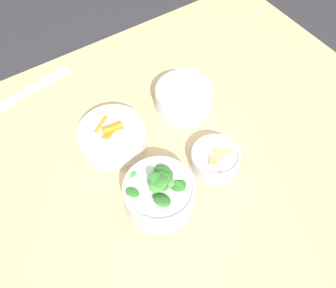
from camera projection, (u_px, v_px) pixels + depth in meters
The scene contains 7 objects.
ground_plane at pixel (163, 261), 1.51m from camera, with size 10.00×10.00×0.00m, color #2D2D33.
dining_table at pixel (161, 183), 0.98m from camera, with size 1.30×0.95×0.75m.
bowl_carrots at pixel (112, 135), 0.91m from camera, with size 0.17×0.17×0.06m.
bowl_greens at pixel (159, 193), 0.80m from camera, with size 0.16×0.16×0.11m.
bowl_beans_hotdog at pixel (184, 98), 0.97m from camera, with size 0.15×0.15×0.06m.
bowl_cookies at pixel (216, 158), 0.87m from camera, with size 0.12×0.12×0.05m.
ruler at pixel (27, 92), 1.02m from camera, with size 0.27×0.07×0.00m.
Camera 1 is at (-0.25, -0.41, 1.51)m, focal length 40.00 mm.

